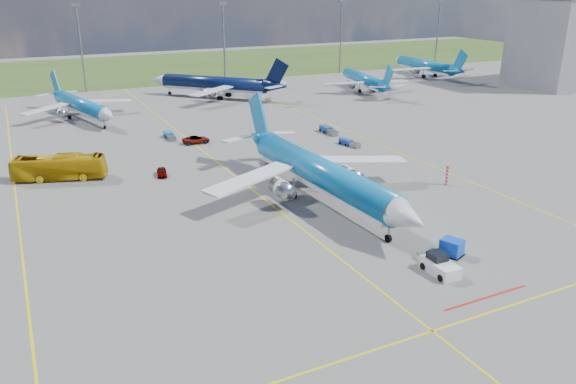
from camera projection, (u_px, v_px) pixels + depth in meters
name	position (u px, v px, depth m)	size (l,w,h in m)	color
ground	(316.00, 240.00, 63.52)	(400.00, 400.00, 0.00)	#555553
grass_strip	(101.00, 71.00, 189.61)	(400.00, 80.00, 0.01)	#2D4719
taxiway_lines	(230.00, 171.00, 86.87)	(60.25, 160.00, 0.02)	gold
floodlight_masts	(156.00, 41.00, 155.81)	(202.20, 0.50, 22.70)	slate
warning_post	(447.00, 175.00, 80.56)	(0.50, 0.50, 3.00)	red
bg_jet_nnw	(83.00, 119.00, 120.51)	(25.71, 33.75, 8.84)	#0C6EB2
bg_jet_n	(215.00, 98.00, 143.81)	(30.25, 39.70, 10.40)	#061239
bg_jet_ne	(364.00, 91.00, 153.30)	(25.56, 33.55, 8.79)	#0C6EB2
bg_jet_ene	(424.00, 76.00, 177.93)	(27.94, 36.67, 9.60)	#0C6EB2
main_airliner	(320.00, 201.00, 74.83)	(32.95, 43.24, 11.33)	#0C6EB2
pushback_tug	(440.00, 266.00, 55.99)	(2.26, 5.78, 1.95)	silver
uld_container	(452.00, 247.00, 59.71)	(1.74, 2.17, 1.74)	blue
apron_bus	(59.00, 167.00, 82.66)	(3.13, 13.37, 3.73)	#C1930B
service_car_a	(162.00, 172.00, 84.62)	(1.42, 3.54, 1.21)	#999999
service_car_b	(196.00, 140.00, 102.10)	(2.29, 4.98, 1.38)	#999999
service_car_c	(270.00, 160.00, 90.17)	(1.91, 4.69, 1.36)	#999999
baggage_tug_w	(349.00, 143.00, 100.64)	(2.02, 4.75, 1.03)	navy
baggage_tug_c	(170.00, 136.00, 105.41)	(1.46, 4.84, 1.08)	#195D96
baggage_tug_e	(328.00, 130.00, 109.13)	(1.67, 5.42, 1.20)	navy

